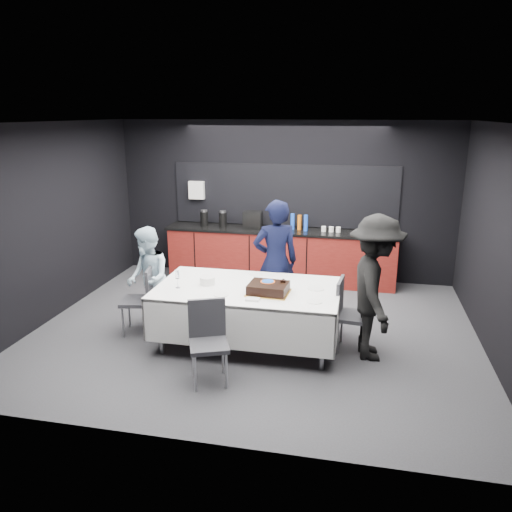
{
  "coord_description": "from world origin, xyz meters",
  "views": [
    {
      "loc": [
        1.34,
        -6.24,
        2.93
      ],
      "look_at": [
        0.0,
        0.1,
        1.05
      ],
      "focal_mm": 35.0,
      "sensor_mm": 36.0,
      "label": 1
    }
  ],
  "objects_px": {
    "chair_right": "(348,310)",
    "chair_near": "(208,335)",
    "cake_assembly": "(268,288)",
    "chair_left": "(143,295)",
    "person_center": "(276,262)",
    "plate_stack": "(207,280)",
    "person_left": "(148,279)",
    "person_right": "(375,288)",
    "champagne_flute": "(177,276)",
    "party_table": "(248,297)"
  },
  "relations": [
    {
      "from": "party_table",
      "to": "plate_stack",
      "type": "xyz_separation_m",
      "value": [
        -0.54,
        0.0,
        0.19
      ]
    },
    {
      "from": "cake_assembly",
      "to": "chair_left",
      "type": "xyz_separation_m",
      "value": [
        -1.77,
        0.21,
        -0.31
      ]
    },
    {
      "from": "person_center",
      "to": "person_right",
      "type": "height_order",
      "value": "person_right"
    },
    {
      "from": "party_table",
      "to": "champagne_flute",
      "type": "height_order",
      "value": "champagne_flute"
    },
    {
      "from": "plate_stack",
      "to": "person_right",
      "type": "xyz_separation_m",
      "value": [
        2.11,
        -0.03,
        0.06
      ]
    },
    {
      "from": "chair_right",
      "to": "chair_near",
      "type": "xyz_separation_m",
      "value": [
        -1.5,
        -1.08,
        0.0
      ]
    },
    {
      "from": "champagne_flute",
      "to": "chair_right",
      "type": "relative_size",
      "value": 0.24
    },
    {
      "from": "chair_right",
      "to": "person_right",
      "type": "height_order",
      "value": "person_right"
    },
    {
      "from": "cake_assembly",
      "to": "chair_right",
      "type": "relative_size",
      "value": 0.57
    },
    {
      "from": "person_center",
      "to": "chair_near",
      "type": "bearing_deg",
      "value": 53.43
    },
    {
      "from": "chair_right",
      "to": "person_left",
      "type": "bearing_deg",
      "value": 177.83
    },
    {
      "from": "party_table",
      "to": "plate_stack",
      "type": "relative_size",
      "value": 11.77
    },
    {
      "from": "cake_assembly",
      "to": "chair_left",
      "type": "bearing_deg",
      "value": 173.13
    },
    {
      "from": "party_table",
      "to": "chair_left",
      "type": "bearing_deg",
      "value": 178.07
    },
    {
      "from": "cake_assembly",
      "to": "person_center",
      "type": "relative_size",
      "value": 0.3
    },
    {
      "from": "chair_left",
      "to": "person_center",
      "type": "xyz_separation_m",
      "value": [
        1.69,
        0.76,
        0.35
      ]
    },
    {
      "from": "cake_assembly",
      "to": "person_center",
      "type": "bearing_deg",
      "value": 94.68
    },
    {
      "from": "party_table",
      "to": "person_center",
      "type": "distance_m",
      "value": 0.88
    },
    {
      "from": "plate_stack",
      "to": "party_table",
      "type": "bearing_deg",
      "value": -0.05
    },
    {
      "from": "chair_right",
      "to": "chair_left",
      "type": "bearing_deg",
      "value": -178.84
    },
    {
      "from": "person_center",
      "to": "person_right",
      "type": "bearing_deg",
      "value": 125.84
    },
    {
      "from": "chair_left",
      "to": "chair_right",
      "type": "relative_size",
      "value": 1.0
    },
    {
      "from": "chair_left",
      "to": "chair_near",
      "type": "distance_m",
      "value": 1.61
    },
    {
      "from": "cake_assembly",
      "to": "plate_stack",
      "type": "relative_size",
      "value": 2.7
    },
    {
      "from": "chair_left",
      "to": "person_left",
      "type": "distance_m",
      "value": 0.24
    },
    {
      "from": "plate_stack",
      "to": "chair_near",
      "type": "xyz_separation_m",
      "value": [
        0.3,
        -0.98,
        -0.3
      ]
    },
    {
      "from": "person_center",
      "to": "person_left",
      "type": "relative_size",
      "value": 1.24
    },
    {
      "from": "person_right",
      "to": "person_left",
      "type": "bearing_deg",
      "value": 77.86
    },
    {
      "from": "person_left",
      "to": "person_right",
      "type": "relative_size",
      "value": 0.81
    },
    {
      "from": "party_table",
      "to": "chair_near",
      "type": "height_order",
      "value": "chair_near"
    },
    {
      "from": "plate_stack",
      "to": "person_left",
      "type": "distance_m",
      "value": 0.95
    },
    {
      "from": "cake_assembly",
      "to": "champagne_flute",
      "type": "height_order",
      "value": "champagne_flute"
    },
    {
      "from": "party_table",
      "to": "cake_assembly",
      "type": "distance_m",
      "value": 0.39
    },
    {
      "from": "cake_assembly",
      "to": "chair_near",
      "type": "relative_size",
      "value": 0.57
    },
    {
      "from": "chair_near",
      "to": "person_right",
      "type": "distance_m",
      "value": 2.07
    },
    {
      "from": "party_table",
      "to": "plate_stack",
      "type": "height_order",
      "value": "plate_stack"
    },
    {
      "from": "cake_assembly",
      "to": "chair_left",
      "type": "distance_m",
      "value": 1.81
    },
    {
      "from": "plate_stack",
      "to": "chair_left",
      "type": "height_order",
      "value": "chair_left"
    },
    {
      "from": "party_table",
      "to": "chair_right",
      "type": "height_order",
      "value": "chair_right"
    },
    {
      "from": "person_left",
      "to": "champagne_flute",
      "type": "bearing_deg",
      "value": 21.97
    },
    {
      "from": "champagne_flute",
      "to": "chair_left",
      "type": "xyz_separation_m",
      "value": [
        -0.61,
        0.26,
        -0.4
      ]
    },
    {
      "from": "party_table",
      "to": "chair_near",
      "type": "distance_m",
      "value": 1.01
    },
    {
      "from": "chair_near",
      "to": "cake_assembly",
      "type": "bearing_deg",
      "value": 56.79
    },
    {
      "from": "person_center",
      "to": "person_right",
      "type": "distance_m",
      "value": 1.59
    },
    {
      "from": "cake_assembly",
      "to": "person_right",
      "type": "relative_size",
      "value": 0.3
    },
    {
      "from": "chair_near",
      "to": "chair_left",
      "type": "bearing_deg",
      "value": 140.48
    },
    {
      "from": "party_table",
      "to": "person_right",
      "type": "height_order",
      "value": "person_right"
    },
    {
      "from": "chair_left",
      "to": "person_left",
      "type": "height_order",
      "value": "person_left"
    },
    {
      "from": "champagne_flute",
      "to": "person_center",
      "type": "xyz_separation_m",
      "value": [
        1.08,
        1.02,
        -0.05
      ]
    },
    {
      "from": "cake_assembly",
      "to": "chair_left",
      "type": "relative_size",
      "value": 0.57
    }
  ]
}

